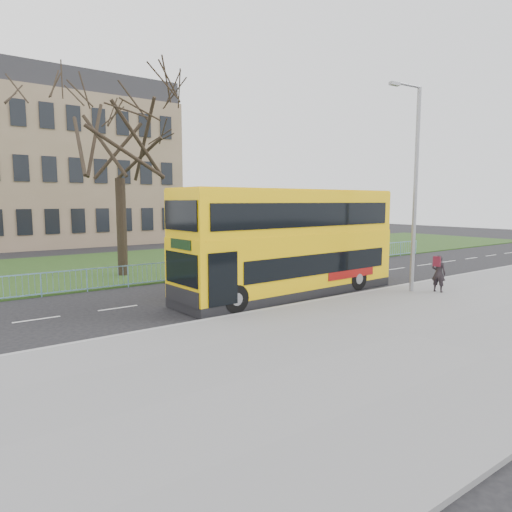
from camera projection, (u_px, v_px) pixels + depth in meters
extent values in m
plane|color=black|center=(274.00, 300.00, 19.81)|extent=(120.00, 120.00, 0.00)
cube|color=slate|center=(407.00, 335.00, 14.42)|extent=(80.00, 10.50, 0.12)
cube|color=gray|center=(298.00, 305.00, 18.57)|extent=(80.00, 0.20, 0.14)
cube|color=#213915|center=(143.00, 263.00, 31.22)|extent=(80.00, 15.40, 0.08)
cube|color=#7E6950|center=(7.00, 173.00, 43.96)|extent=(30.00, 15.00, 14.00)
cube|color=yellow|center=(290.00, 264.00, 20.71)|extent=(11.34, 3.14, 2.09)
cube|color=yellow|center=(291.00, 237.00, 20.57)|extent=(11.34, 3.14, 0.36)
cube|color=yellow|center=(291.00, 212.00, 20.43)|extent=(11.28, 3.09, 1.87)
cube|color=black|center=(322.00, 264.00, 20.06)|extent=(8.66, 0.40, 0.91)
cube|color=black|center=(312.00, 215.00, 19.42)|extent=(10.33, 0.47, 1.02)
cylinder|color=black|center=(235.00, 299.00, 17.38)|extent=(1.12, 0.35, 1.11)
cylinder|color=black|center=(357.00, 279.00, 21.92)|extent=(1.12, 0.35, 1.11)
imported|color=black|center=(439.00, 273.00, 20.84)|extent=(0.54, 0.70, 1.71)
cylinder|color=gray|center=(415.00, 192.00, 20.63)|extent=(0.18, 0.18, 9.13)
cylinder|color=gray|center=(407.00, 85.00, 19.67)|extent=(1.60, 0.24, 0.11)
cube|color=gray|center=(395.00, 84.00, 19.26)|extent=(0.53, 0.25, 0.14)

